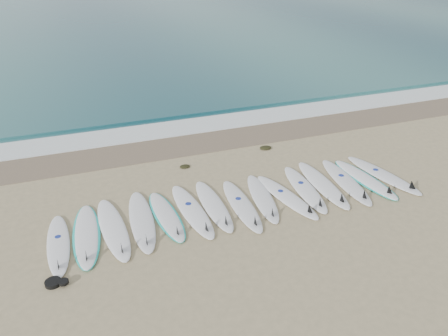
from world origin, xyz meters
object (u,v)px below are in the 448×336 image
object	(u,v)px
surfboard_7	(243,206)
surfboard_14	(385,175)
surfboard_0	(58,245)
leash_coil	(55,283)

from	to	relation	value
surfboard_7	surfboard_14	distance (m)	4.42
surfboard_7	surfboard_14	world-z (taller)	surfboard_14
surfboard_0	leash_coil	world-z (taller)	surfboard_0
surfboard_0	leash_coil	size ratio (longest dim) A/B	5.17
surfboard_14	leash_coil	size ratio (longest dim) A/B	5.97
leash_coil	surfboard_7	bearing A→B (deg)	15.87
surfboard_7	leash_coil	bearing A→B (deg)	-161.61
surfboard_7	surfboard_14	xyz separation A→B (m)	(4.42, 0.09, 0.00)
surfboard_0	surfboard_14	size ratio (longest dim) A/B	0.87
surfboard_0	surfboard_7	world-z (taller)	surfboard_7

